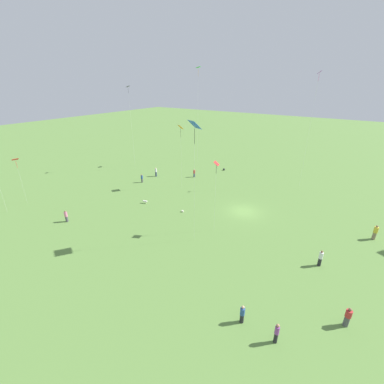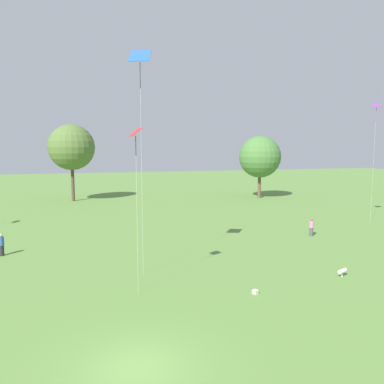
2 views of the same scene
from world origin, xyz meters
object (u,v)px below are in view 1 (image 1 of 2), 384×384
Objects in this scene: kite_7 at (16,161)px; picnic_bag_0 at (183,211)px; kite_6 at (195,128)px; kite_9 at (198,74)px; picnic_bag_2 at (224,169)px; person_4 at (194,173)px; kite_1 at (181,130)px; person_3 at (156,172)px; person_8 at (320,258)px; person_1 at (375,232)px; person_2 at (142,178)px; dog_0 at (145,201)px; person_0 at (348,317)px; kite_5 at (216,167)px; kite_0 at (318,83)px; kite_3 at (129,94)px; person_6 at (66,216)px; person_5 at (277,333)px; person_7 at (242,314)px.

picnic_bag_0 is at bearing 174.79° from kite_7.
kite_6 reaches higher than picnic_bag_0.
kite_9 is 55.60× the size of picnic_bag_2.
kite_1 is at bearing -75.29° from person_4.
picnic_bag_2 is (-2.11, -12.60, -10.05)m from kite_1.
person_3 is 16.42m from picnic_bag_0.
person_4 is 0.87× the size of person_8.
kite_7 reaches higher than person_1.
person_2 is 4.45× the size of picnic_bag_0.
person_2 reaches higher than dog_0.
person_1 is 30.71m from kite_1.
person_3 reaches higher than picnic_bag_0.
kite_5 is at bearing -77.03° from person_0.
kite_3 is at bearing -31.55° from kite_0.
picnic_bag_0 is (-6.77, 13.42, -0.69)m from person_4.
person_6 reaches higher than picnic_bag_0.
person_3 is at bearing 48.89° from picnic_bag_2.
kite_1 is at bearing -162.53° from kite_7.
person_5 is 4.94× the size of picnic_bag_2.
kite_5 is (8.56, -10.80, 7.61)m from person_7.
kite_7 is (1.93, 21.79, -8.55)m from kite_3.
person_2 is at bearing -174.22° from person_6.
person_8 is at bearing 86.08° from kite_9.
person_3 is at bearing 30.74° from person_2.
kite_7 is (15.62, 24.45, 5.98)m from person_4.
person_1 is 0.17× the size of kite_1.
person_4 is (28.50, -21.79, -0.08)m from person_0.
person_6 is 21.78m from kite_6.
kite_7 is at bearing -116.97° from person_4.
picnic_bag_0 is at bearing -94.80° from person_5.
kite_0 is 1.75× the size of kite_1.
person_8 is 18.85m from picnic_bag_0.
kite_0 is 29.42m from picnic_bag_0.
kite_0 reaches higher than person_8.
person_0 is 44.59m from kite_7.
kite_0 is at bearing -59.64° from dog_0.
person_7 is 0.08× the size of kite_9.
person_1 is 0.09× the size of kite_9.
person_7 is at bearing 78.31° from kite_3.
kite_6 reaches higher than person_1.
kite_3 reaches higher than person_3.
person_3 is 2.41× the size of dog_0.
kite_6 is (-18.74, 10.58, 12.48)m from person_2.
kite_1 is (17.63, 12.85, -7.11)m from kite_0.
person_5 is at bearing -142.45° from kite_6.
person_5 reaches higher than person_3.
kite_3 reaches higher than person_8.
person_2 is 4.04m from person_3.
person_4 is at bearing -154.00° from kite_7.
kite_6 is (13.35, 3.33, 12.36)m from person_8.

